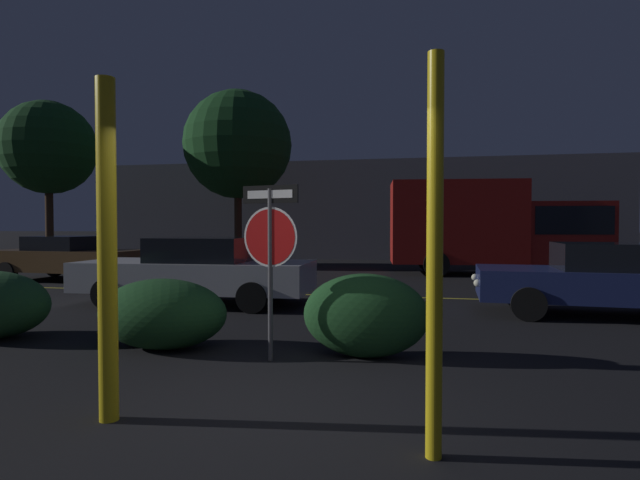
% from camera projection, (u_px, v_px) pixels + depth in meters
% --- Properties ---
extents(ground_plane, '(260.00, 260.00, 0.00)m').
position_uv_depth(ground_plane, '(274.00, 419.00, 4.30)').
color(ground_plane, black).
extents(road_center_stripe, '(37.04, 0.12, 0.01)m').
position_uv_depth(road_center_stripe, '(364.00, 296.00, 11.77)').
color(road_center_stripe, gold).
rests_on(road_center_stripe, ground_plane).
extents(stop_sign, '(0.75, 0.19, 2.16)m').
position_uv_depth(stop_sign, '(270.00, 238.00, 6.13)').
color(stop_sign, '#4C4C51').
rests_on(stop_sign, ground_plane).
extents(yellow_pole_left, '(0.16, 0.16, 2.91)m').
position_uv_depth(yellow_pole_left, '(107.00, 250.00, 4.23)').
color(yellow_pole_left, yellow).
rests_on(yellow_pole_left, ground_plane).
extents(yellow_pole_right, '(0.12, 0.12, 2.89)m').
position_uv_depth(yellow_pole_right, '(435.00, 257.00, 3.54)').
color(yellow_pole_right, yellow).
rests_on(yellow_pole_right, ground_plane).
extents(hedge_bush_1, '(1.79, 1.18, 0.95)m').
position_uv_depth(hedge_bush_1, '(162.00, 314.00, 6.75)').
color(hedge_bush_1, '#1E4C23').
rests_on(hedge_bush_1, ground_plane).
extents(hedge_bush_2, '(1.59, 0.75, 1.06)m').
position_uv_depth(hedge_bush_2, '(365.00, 315.00, 6.30)').
color(hedge_bush_2, '#1E4C23').
rests_on(hedge_bush_2, ground_plane).
extents(passing_car_1, '(4.63, 2.24, 1.35)m').
position_uv_depth(passing_car_1, '(68.00, 258.00, 15.19)').
color(passing_car_1, brown).
rests_on(passing_car_1, ground_plane).
extents(passing_car_2, '(5.02, 2.08, 1.41)m').
position_uv_depth(passing_car_2, '(198.00, 271.00, 10.60)').
color(passing_car_2, silver).
rests_on(passing_car_2, ground_plane).
extents(passing_car_3, '(4.43, 2.05, 1.35)m').
position_uv_depth(passing_car_3, '(601.00, 279.00, 9.13)').
color(passing_car_3, navy).
rests_on(passing_car_3, ground_plane).
extents(delivery_truck, '(7.17, 2.89, 3.17)m').
position_uv_depth(delivery_truck, '(495.00, 226.00, 16.99)').
color(delivery_truck, maroon).
rests_on(delivery_truck, ground_plane).
extents(tree_0, '(4.60, 4.60, 7.43)m').
position_uv_depth(tree_0, '(238.00, 145.00, 21.29)').
color(tree_0, '#422D1E').
rests_on(tree_0, ground_plane).
extents(tree_1, '(3.91, 3.91, 6.92)m').
position_uv_depth(tree_1, '(48.00, 148.00, 21.04)').
color(tree_1, '#422D1E').
rests_on(tree_1, ground_plane).
extents(building_backdrop, '(26.44, 4.33, 4.91)m').
position_uv_depth(building_backdrop, '(349.00, 211.00, 26.64)').
color(building_backdrop, '#4C4C56').
rests_on(building_backdrop, ground_plane).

